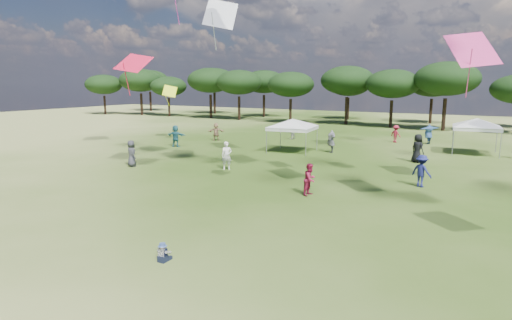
{
  "coord_description": "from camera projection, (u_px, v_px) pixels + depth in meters",
  "views": [
    {
      "loc": [
        8.27,
        -7.5,
        5.31
      ],
      "look_at": [
        0.71,
        6.0,
        2.49
      ],
      "focal_mm": 30.0,
      "sensor_mm": 36.0,
      "label": 1
    }
  ],
  "objects": [
    {
      "name": "tent_right",
      "position": [
        477.0,
        120.0,
        31.64
      ],
      "size": [
        6.49,
        6.49,
        2.99
      ],
      "rotation": [
        0.0,
        0.0,
        0.09
      ],
      "color": "gray",
      "rests_on": "ground"
    },
    {
      "name": "ground",
      "position": [
        123.0,
        285.0,
        11.36
      ],
      "size": [
        140.0,
        140.0,
        0.0
      ],
      "primitive_type": "plane",
      "color": "#375218",
      "rests_on": "ground"
    },
    {
      "name": "tree_line",
      "position": [
        441.0,
        81.0,
        49.93
      ],
      "size": [
        108.78,
        17.63,
        7.77
      ],
      "color": "black",
      "rests_on": "ground"
    },
    {
      "name": "festival_crowd",
      "position": [
        335.0,
        143.0,
        31.82
      ],
      "size": [
        28.49,
        22.56,
        1.93
      ],
      "color": "black",
      "rests_on": "ground"
    },
    {
      "name": "toddler",
      "position": [
        163.0,
        253.0,
        12.81
      ],
      "size": [
        0.39,
        0.43,
        0.58
      ],
      "rotation": [
        0.0,
        0.0,
        0.03
      ],
      "color": "black",
      "rests_on": "ground"
    },
    {
      "name": "tent_left",
      "position": [
        293.0,
        120.0,
        32.73
      ],
      "size": [
        6.56,
        6.56,
        2.86
      ],
      "rotation": [
        0.0,
        0.0,
        0.11
      ],
      "color": "gray",
      "rests_on": "ground"
    }
  ]
}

